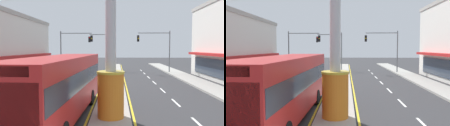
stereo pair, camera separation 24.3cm
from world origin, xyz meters
TOP-DOWN VIEW (x-y plane):
  - median_strip at (0.00, 18.00)m, footprint 2.07×52.00m
  - sidewalk_left at (-8.89, 16.00)m, footprint 2.51×60.00m
  - sidewalk_right at (8.89, 16.00)m, footprint 2.51×60.00m
  - lane_markings at (-0.00, 16.65)m, footprint 8.81×52.00m
  - district_sign at (0.00, 5.42)m, footprint 7.17×1.43m
  - traffic_light_left_side at (-6.27, 27.38)m, footprint 4.86×0.46m
  - traffic_light_right_side at (6.27, 27.08)m, footprint 4.86×0.46m
  - traffic_light_median_far at (-1.68, 30.73)m, footprint 4.20×0.46m
  - bus_near_right_lane at (-2.69, 5.75)m, footprint 3.12×11.32m
  - sedan_near_left_lane at (-5.99, 8.29)m, footprint 2.02×4.39m

SIDE VIEW (x-z plane):
  - lane_markings at x=0.00m, z-range 0.00..0.01m
  - median_strip at x=0.00m, z-range 0.00..0.14m
  - sidewalk_left at x=-8.89m, z-range 0.00..0.18m
  - sidewalk_right at x=8.89m, z-range 0.00..0.18m
  - sedan_near_left_lane at x=-5.99m, z-range 0.02..1.55m
  - bus_near_right_lane at x=-2.69m, z-range 0.24..3.50m
  - traffic_light_median_far at x=-1.68m, z-range 1.09..7.29m
  - district_sign at x=0.00m, z-range -0.03..8.49m
  - traffic_light_left_side at x=-6.27m, z-range 1.15..7.35m
  - traffic_light_right_side at x=6.27m, z-range 1.15..7.35m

